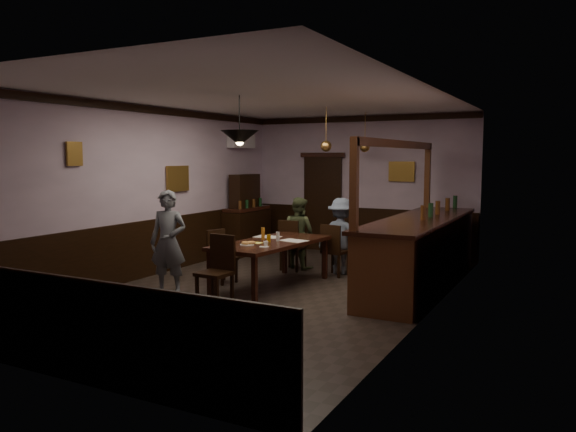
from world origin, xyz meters
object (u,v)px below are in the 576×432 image
Objects in this scene: coffee_cup at (266,244)px; bar_counter at (420,251)px; person_seated_right at (341,236)px; sideboard at (247,222)px; chair_side at (220,254)px; chair_near at (218,267)px; person_seated_left at (299,233)px; soda_can at (269,238)px; dining_table at (271,245)px; person_standing at (168,242)px; pendant_brass_mid at (326,146)px; chair_far_right at (333,248)px; chair_far_left at (291,243)px; pendant_iron at (240,138)px; pendant_brass_far at (365,147)px.

coffee_cup is 2.53m from bar_counter.
person_seated_right is 2.87m from sideboard.
chair_side is 0.51× the size of sideboard.
chair_near is 3.31m from bar_counter.
person_seated_left reaches higher than soda_can.
dining_table is 0.16m from soda_can.
person_seated_right is (1.77, 2.64, -0.12)m from person_standing.
person_seated_left is at bearing -28.91° from sideboard.
dining_table is 2.40m from bar_counter.
chair_near reaches higher than coffee_cup.
soda_can is (-0.20, 0.45, 0.01)m from coffee_cup.
pendant_brass_mid is (0.04, 2.14, 1.50)m from coffee_cup.
chair_far_right is 2.00m from chair_side.
pendant_brass_mid is (0.56, 0.29, 1.78)m from chair_far_left.
pendant_iron is at bearing 73.04° from person_seated_right.
dining_table is 1.33m from chair_near.
chair_far_right is at bearing 65.04° from dining_table.
sideboard reaches higher than person_seated_right.
pendant_brass_mid reaches higher than person_seated_left.
pendant_brass_mid is 1.00× the size of pendant_brass_far.
pendant_brass_mid reaches higher than person_seated_right.
chair_far_left is 2.64m from pendant_brass_far.
chair_side is (-0.94, -0.10, -0.20)m from dining_table.
chair_far_right is 0.58× the size of person_standing.
pendant_brass_mid and pendant_brass_far have the same top height.
soda_can is (0.14, 1.22, 0.26)m from chair_near.
pendant_brass_far is (-0.12, 1.88, 1.79)m from chair_far_right.
pendant_brass_mid is 1.52m from pendant_brass_far.
pendant_iron is (-0.08, -0.70, 1.57)m from soda_can.
pendant_brass_mid is (-0.32, 0.37, 1.79)m from chair_far_right.
person_seated_left is at bearing -178.80° from pendant_brass_mid.
pendant_brass_mid is at bearing -40.79° from chair_far_right.
person_seated_left is at bearing -14.34° from chair_far_right.
dining_table is 3.13× the size of pendant_iron.
person_standing is 1.98× the size of pendant_brass_mid.
bar_counter is (2.13, 1.18, -0.21)m from soda_can.
chair_side is at bearing 49.68° from chair_far_right.
sideboard is (-1.75, 1.25, 0.17)m from chair_far_left.
soda_can is at bearing -75.04° from chair_side.
soda_can is 0.16× the size of pendant_iron.
dining_table is at bearing -69.41° from chair_side.
person_seated_left is (-0.16, 2.90, 0.13)m from chair_near.
person_standing is 1.57m from soda_can.
soda_can is at bearing 115.63° from person_seated_left.
person_seated_left reaches higher than chair_near.
bar_counter is at bearing 176.07° from chair_far_left.
pendant_iron reaches higher than coffee_cup.
pendant_iron is (0.24, -2.11, 1.86)m from chair_far_left.
coffee_cup is 3.85m from sideboard.
chair_near is 1.23× the size of pendant_brass_mid.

